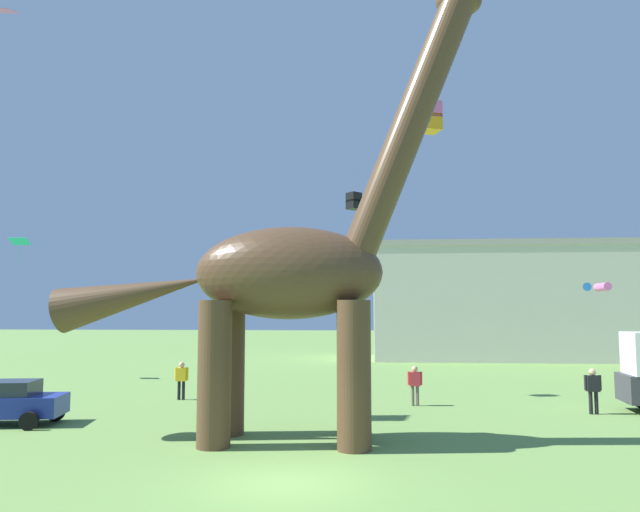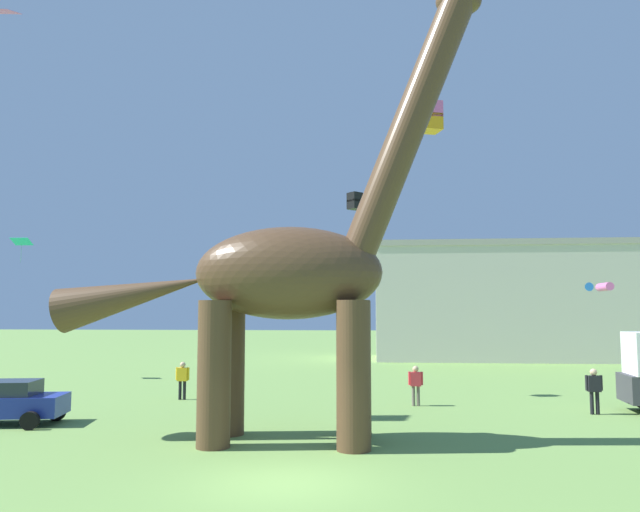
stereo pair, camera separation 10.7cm
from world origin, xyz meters
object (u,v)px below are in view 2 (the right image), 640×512
parked_sedan_left (3,402)px  person_watching_child (594,387)px  kite_near_low (430,117)px  kite_far_left (22,242)px  person_far_spectator (183,377)px  person_strolling_adult (416,382)px  kite_trailing (355,201)px  kite_far_right (601,287)px  dinosaur_sculpture (286,273)px

parked_sedan_left → person_watching_child: bearing=0.6°
kite_near_low → kite_far_left: kite_near_low is taller
person_far_spectator → person_strolling_adult: (10.59, -0.91, -0.01)m
kite_trailing → kite_far_right: kite_trailing is taller
kite_near_low → kite_far_left: 26.07m
dinosaur_sculpture → kite_far_left: bearing=154.5°
parked_sedan_left → person_watching_child: size_ratio=2.50×
dinosaur_sculpture → person_watching_child: bearing=43.4°
dinosaur_sculpture → person_far_spectator: bearing=140.4°
person_far_spectator → kite_trailing: kite_trailing is taller
kite_trailing → kite_near_low: 5.58m
dinosaur_sculpture → kite_near_low: size_ratio=11.37×
parked_sedan_left → kite_near_low: (15.79, 5.08, 11.69)m
kite_far_right → parked_sedan_left: bearing=-146.9°
kite_near_low → kite_far_right: 18.46m
kite_trailing → person_strolling_adult: bearing=-44.0°
person_far_spectator → kite_near_low: size_ratio=1.35×
parked_sedan_left → person_far_spectator: 7.98m
kite_near_low → parked_sedan_left: bearing=-162.2°
person_strolling_adult → parked_sedan_left: bearing=-74.7°
person_watching_child → kite_near_low: kite_near_low is taller
person_strolling_adult → kite_near_low: 11.51m
person_watching_child → kite_near_low: bearing=-55.1°
dinosaur_sculpture → person_far_spectator: dinosaur_sculpture is taller
dinosaur_sculpture → person_watching_child: 13.60m
person_far_spectator → kite_far_left: kite_far_left is taller
parked_sedan_left → person_far_spectator: (4.47, 6.61, 0.24)m
person_far_spectator → person_watching_child: person_watching_child is taller
person_far_spectator → kite_far_right: 25.78m
parked_sedan_left → person_watching_child: person_watching_child is taller
person_strolling_adult → kite_far_left: bearing=-115.4°
kite_near_low → kite_far_right: (11.47, 12.70, -6.93)m
person_watching_child → kite_far_right: size_ratio=0.99×
parked_sedan_left → person_watching_child: 22.32m
person_far_spectator → person_watching_child: (17.46, -2.48, 0.04)m
kite_trailing → person_far_spectator: bearing=-168.1°
person_strolling_adult → kite_far_left: kite_far_left is taller
dinosaur_sculpture → kite_trailing: (1.87, 10.27, 4.18)m
kite_far_left → kite_trailing: bearing=-15.9°
kite_trailing → kite_far_right: 18.06m
kite_trailing → kite_far_left: size_ratio=0.54×
kite_near_low → dinosaur_sculpture: bearing=-126.6°
person_strolling_adult → kite_far_left: (-23.35, 8.48, 7.30)m
kite_near_low → person_far_spectator: bearing=172.3°
kite_near_low → kite_far_right: bearing=47.9°
parked_sedan_left → kite_near_low: 20.29m
parked_sedan_left → kite_far_right: bearing=23.1°
dinosaur_sculpture → parked_sedan_left: size_ratio=3.26×
dinosaur_sculpture → kite_near_low: 11.41m
person_watching_child → dinosaur_sculpture: bearing=-18.1°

